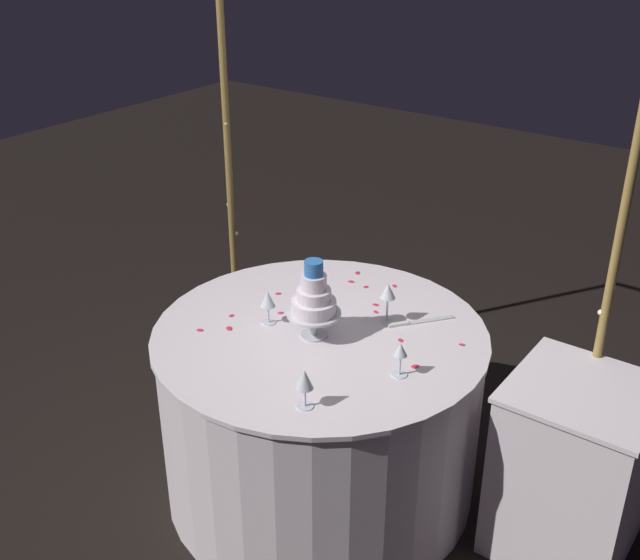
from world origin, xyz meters
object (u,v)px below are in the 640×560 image
(side_table, at_px, (571,469))
(cake_knife, at_px, (417,322))
(main_table, at_px, (320,411))
(tiered_cake, at_px, (314,299))
(wine_glass_2, at_px, (268,300))
(wine_glass_3, at_px, (388,293))
(wine_glass_0, at_px, (400,352))
(decorative_arch, at_px, (397,128))
(wine_glass_1, at_px, (305,381))

(side_table, distance_m, cake_knife, 0.83)
(main_table, xyz_separation_m, cake_knife, (0.28, 0.30, 0.40))
(cake_knife, bearing_deg, tiered_cake, -130.12)
(tiered_cake, bearing_deg, main_table, 89.25)
(wine_glass_2, xyz_separation_m, wine_glass_3, (0.39, 0.30, 0.03))
(tiered_cake, distance_m, cake_knife, 0.47)
(main_table, height_order, tiered_cake, tiered_cake)
(main_table, xyz_separation_m, wine_glass_0, (0.43, -0.08, 0.50))
(decorative_arch, bearing_deg, wine_glass_3, -60.52)
(main_table, bearing_deg, cake_knife, 46.20)
(tiered_cake, bearing_deg, wine_glass_3, 56.85)
(side_table, xyz_separation_m, cake_knife, (-0.72, 0.00, 0.42))
(wine_glass_0, bearing_deg, wine_glass_2, 178.64)
(wine_glass_0, bearing_deg, wine_glass_1, -114.23)
(main_table, xyz_separation_m, wine_glass_3, (0.18, 0.23, 0.53))
(decorative_arch, xyz_separation_m, side_table, (1.00, -0.25, -1.14))
(tiered_cake, height_order, wine_glass_2, tiered_cake)
(tiered_cake, height_order, wine_glass_0, tiered_cake)
(tiered_cake, relative_size, wine_glass_0, 2.44)
(wine_glass_0, relative_size, wine_glass_1, 0.91)
(wine_glass_3, distance_m, cake_knife, 0.18)
(side_table, height_order, wine_glass_1, wine_glass_1)
(wine_glass_1, xyz_separation_m, wine_glass_3, (-0.08, 0.68, 0.03))
(wine_glass_0, bearing_deg, decorative_arch, 124.18)
(wine_glass_0, bearing_deg, wine_glass_3, 128.38)
(tiered_cake, bearing_deg, decorative_arch, 89.85)
(main_table, relative_size, wine_glass_3, 7.74)
(wine_glass_1, bearing_deg, cake_knife, 88.23)
(wine_glass_0, xyz_separation_m, wine_glass_2, (-0.64, 0.02, 0.01))
(side_table, height_order, wine_glass_2, wine_glass_2)
(tiered_cake, xyz_separation_m, wine_glass_1, (0.26, -0.41, -0.06))
(main_table, bearing_deg, decorative_arch, 89.89)
(side_table, distance_m, wine_glass_2, 1.37)
(tiered_cake, distance_m, wine_glass_0, 0.43)
(wine_glass_0, bearing_deg, main_table, 168.90)
(wine_glass_1, relative_size, cake_knife, 0.61)
(decorative_arch, distance_m, side_table, 1.54)
(side_table, bearing_deg, tiered_cake, -161.60)
(wine_glass_3, bearing_deg, main_table, -127.56)
(wine_glass_1, bearing_deg, wine_glass_3, 97.10)
(decorative_arch, xyz_separation_m, main_table, (-0.00, -0.54, -1.12))
(side_table, height_order, tiered_cake, tiered_cake)
(tiered_cake, relative_size, wine_glass_3, 1.88)
(tiered_cake, xyz_separation_m, wine_glass_3, (0.18, 0.27, -0.03))
(main_table, distance_m, cake_knife, 0.57)
(tiered_cake, height_order, wine_glass_3, tiered_cake)
(wine_glass_3, bearing_deg, wine_glass_2, -142.79)
(decorative_arch, bearing_deg, cake_knife, -40.83)
(main_table, bearing_deg, tiered_cake, -90.75)
(tiered_cake, xyz_separation_m, cake_knife, (0.28, 0.34, -0.16))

